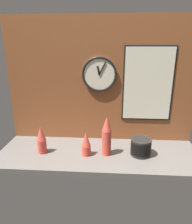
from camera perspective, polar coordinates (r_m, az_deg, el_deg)
The scene contains 8 objects.
ground_plane at distance 164.52cm, azimuth 0.80°, elevation -11.90°, with size 160.00×56.00×4.00cm, color slate.
wall_tiled_back at distance 171.30cm, azimuth 1.35°, elevation 8.75°, with size 160.00×3.00×105.00cm.
cup_stack_center at distance 155.07cm, azimuth -2.85°, elevation -9.07°, with size 7.39×7.39×19.03cm.
cup_stack_center_right at distance 153.34cm, azimuth 3.03°, elevation -6.88°, with size 7.39×7.39×31.13cm.
cup_stack_left at distance 163.35cm, azimuth -15.33°, elevation -7.67°, with size 7.39×7.39×22.05cm.
bowl_stack_right at distance 160.17cm, azimuth 12.71°, elevation -9.58°, with size 15.74×15.74×13.50cm.
wall_clock at distance 167.44cm, azimuth 0.94°, elevation 10.72°, with size 29.02×2.70×29.02cm.
menu_board at distance 172.36cm, azimuth 14.64°, elevation 7.64°, with size 41.57×1.32×62.05cm.
Camera 1 is at (7.20, -142.42, 80.04)cm, focal length 32.00 mm.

